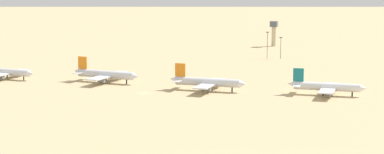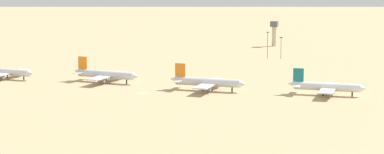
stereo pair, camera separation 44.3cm
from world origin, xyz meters
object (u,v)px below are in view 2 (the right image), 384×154
(parked_jet_teal_4, at_px, (326,87))
(light_pole_mid, at_px, (268,43))
(parked_jet_orange_3, at_px, (207,82))
(light_pole_west, at_px, (281,46))
(parked_jet_red_1, at_px, (6,72))
(parked_jet_orange_2, at_px, (105,74))
(control_tower, at_px, (274,31))

(parked_jet_teal_4, relative_size, light_pole_mid, 2.14)
(parked_jet_orange_3, height_order, parked_jet_teal_4, parked_jet_orange_3)
(light_pole_west, bearing_deg, light_pole_mid, -172.82)
(parked_jet_orange_3, xyz_separation_m, light_pole_mid, (1.90, 125.02, 5.53))
(parked_jet_teal_4, bearing_deg, light_pole_west, 109.34)
(light_pole_west, relative_size, light_pole_mid, 0.81)
(parked_jet_red_1, height_order, light_pole_mid, light_pole_mid)
(light_pole_west, bearing_deg, parked_jet_orange_2, -119.16)
(parked_jet_orange_3, bearing_deg, parked_jet_orange_2, 173.01)
(parked_jet_orange_2, height_order, control_tower, control_tower)
(parked_jet_orange_3, bearing_deg, parked_jet_teal_4, 6.14)
(parked_jet_orange_3, height_order, light_pole_west, light_pole_west)
(parked_jet_orange_3, bearing_deg, light_pole_west, 86.03)
(parked_jet_orange_2, bearing_deg, parked_jet_teal_4, 5.48)
(parked_jet_teal_4, distance_m, light_pole_west, 128.93)
(parked_jet_teal_4, bearing_deg, light_pole_mid, 112.94)
(parked_jet_red_1, distance_m, parked_jet_orange_3, 109.71)
(parked_jet_orange_3, relative_size, light_pole_west, 2.77)
(parked_jet_red_1, bearing_deg, parked_jet_orange_3, 4.82)
(light_pole_mid, bearing_deg, light_pole_west, 7.18)
(parked_jet_orange_2, distance_m, light_pole_west, 135.81)
(control_tower, xyz_separation_m, light_pole_west, (18.35, -67.21, -2.90))
(control_tower, bearing_deg, parked_jet_teal_4, -71.43)
(light_pole_west, distance_m, light_pole_mid, 8.60)
(control_tower, distance_m, light_pole_west, 69.73)
(parked_jet_orange_3, relative_size, control_tower, 2.09)
(control_tower, bearing_deg, parked_jet_orange_2, -104.43)
(parked_jet_orange_2, relative_size, light_pole_west, 2.77)
(light_pole_west, bearing_deg, control_tower, 105.27)
(parked_jet_orange_3, distance_m, control_tower, 193.58)
(parked_jet_red_1, height_order, parked_jet_teal_4, parked_jet_teal_4)
(parked_jet_teal_4, relative_size, control_tower, 1.99)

